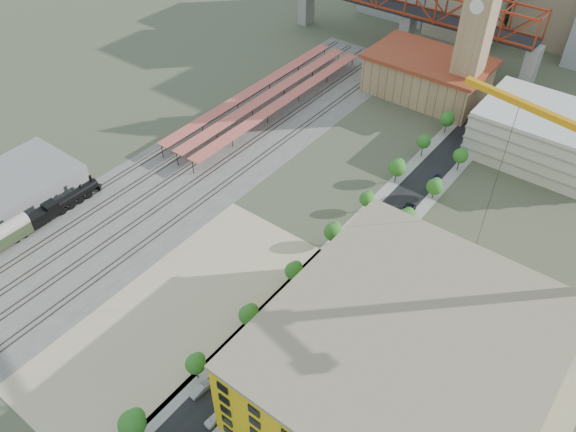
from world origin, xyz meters
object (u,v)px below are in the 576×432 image
Objects in this scene: clock_tower at (478,21)px; construction_building at (405,364)px; car_0 at (227,363)px; site_trailer_b at (271,336)px; locomotive at (64,203)px; site_trailer_a at (249,359)px; site_trailer_c at (296,309)px; site_trailer_d at (318,287)px.

clock_tower is 1.03× the size of construction_building.
site_trailer_b is at bearing 77.65° from car_0.
locomotive is 2.45× the size of site_trailer_b.
site_trailer_c is (0.00, 15.17, 0.18)m from site_trailer_a.
site_trailer_c is 1.04× the size of site_trailer_d.
site_trailer_b is 16.22m from site_trailer_d.
site_trailer_d is at bearing 14.30° from locomotive.
clock_tower is 5.26× the size of site_trailer_c.
site_trailer_a is at bearing -155.71° from construction_building.
car_0 is (5.00, -114.63, -27.89)m from clock_tower.
site_trailer_d is at bearing 77.27° from site_trailer_a.
site_trailer_a is 15.17m from site_trailer_c.
site_trailer_c is at bearing 7.75° from locomotive.
clock_tower reaches higher than construction_building.
clock_tower is at bearing 97.34° from car_0.
site_trailer_b is 10.16m from car_0.
construction_building is at bearing 5.65° from site_trailer_c.
site_trailer_b is at bearing -76.81° from site_trailer_c.
site_trailer_c is at bearing -85.26° from clock_tower.
site_trailer_b is 0.99× the size of site_trailer_d.
site_trailer_c is at bearing -83.45° from site_trailer_d.
clock_tower is at bearing 101.70° from site_trailer_d.
construction_building is (34.00, -99.99, -19.29)m from clock_tower.
site_trailer_c is at bearing 85.42° from car_0.
site_trailer_a is 6.80m from site_trailer_b.
site_trailer_a is 0.87× the size of site_trailer_c.
site_trailer_a is at bearing -76.81° from site_trailer_c.
site_trailer_d is (0.00, 23.02, 0.12)m from site_trailer_a.
site_trailer_a reaches higher than car_0.
locomotive is 66.61m from site_trailer_c.
locomotive is (-92.00, -5.54, -7.25)m from construction_building.
site_trailer_c is at bearing 77.27° from site_trailer_a.
locomotive is at bearing -176.55° from construction_building.
site_trailer_a is (-26.00, -11.73, -8.23)m from construction_building.
locomotive is (-58.00, -105.53, -26.54)m from clock_tower.
site_trailer_b is (8.00, -104.93, -27.40)m from clock_tower.
site_trailer_a is at bearing 48.87° from car_0.
car_0 is at bearing -86.24° from site_trailer_c.
locomotive is 2.34× the size of site_trailer_c.
car_0 is at bearing -8.21° from locomotive.
locomotive is 4.90× the size of car_0.
construction_building is at bearing 2.07° from site_trailer_b.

